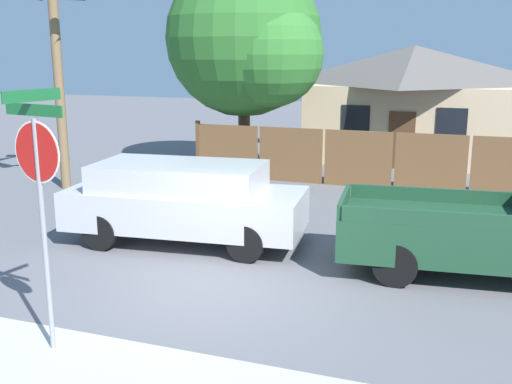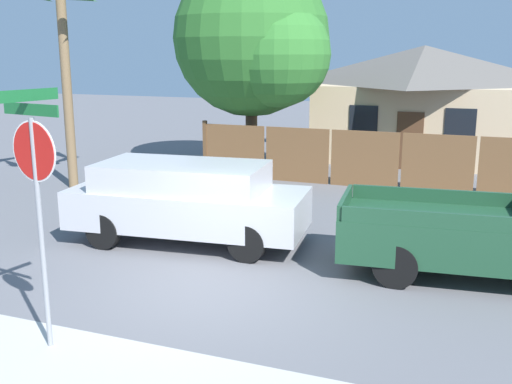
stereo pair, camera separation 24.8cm
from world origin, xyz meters
name	(u,v)px [view 2 (the right image)]	position (x,y,z in m)	size (l,w,h in m)	color
ground_plane	(211,292)	(0.00, 0.00, 0.00)	(80.00, 80.00, 0.00)	slate
wooden_fence	(400,161)	(1.89, 9.04, 0.85)	(12.80, 0.12, 1.80)	brown
house	(422,99)	(1.74, 15.68, 2.19)	(7.75, 7.20, 4.24)	beige
oak_tree	(257,42)	(-3.06, 10.18, 4.31)	(5.39, 5.14, 7.00)	brown
palm_tree	(61,10)	(-7.35, 5.88, 5.15)	(2.93, 3.15, 5.98)	brown
red_suv	(187,199)	(-1.64, 2.33, 0.95)	(5.16, 2.48, 1.72)	#B7B7BC
orange_pickup	(511,235)	(4.72, 2.36, 0.86)	(5.61, 2.43, 1.72)	#1E472D
stop_sign	(36,175)	(-1.27, -2.53, 2.43)	(0.99, 0.89, 3.53)	gray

